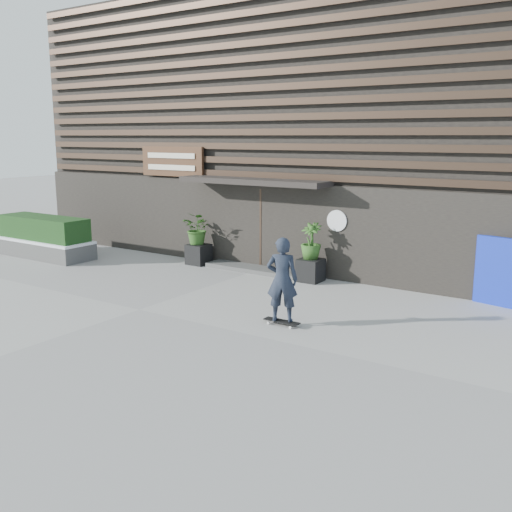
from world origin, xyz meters
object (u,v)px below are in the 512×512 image
Objects in this scene: raised_bed at (45,249)px; blue_tarp at (512,274)px; planter_pot_left at (199,254)px; planter_pot_right at (311,270)px; skateboarder at (282,280)px.

raised_bed is 2.10× the size of blue_tarp.
planter_pot_left is 0.17× the size of raised_bed.
blue_tarp is (4.88, 0.30, 0.48)m from planter_pot_right.
blue_tarp is at bearing 3.52° from planter_pot_right.
planter_pot_right is 4.91m from blue_tarp.
skateboarder is (5.09, -3.57, 0.65)m from planter_pot_left.
planter_pot_left is 3.80m from planter_pot_right.
planter_pot_right is at bearing 12.13° from raised_bed.
skateboarder is (9.87, -1.72, 0.70)m from raised_bed.
planter_pot_left and planter_pot_right have the same top height.
raised_bed is 10.04m from skateboarder.
skateboarder is at bearing -120.67° from blue_tarp.
skateboarder is at bearing -35.02° from planter_pot_left.
planter_pot_left is 1.00× the size of planter_pot_right.
planter_pot_left is 0.33× the size of skateboarder.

